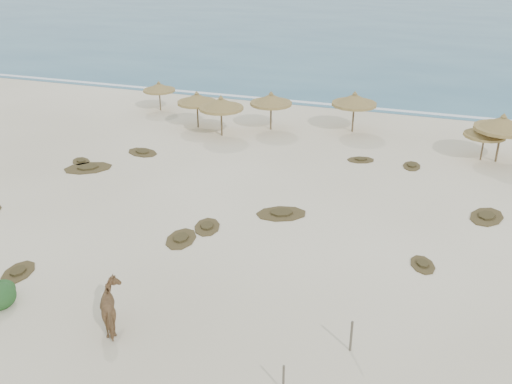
# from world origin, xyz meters

# --- Properties ---
(ground) EXTENTS (160.00, 160.00, 0.00)m
(ground) POSITION_xyz_m (0.00, 0.00, 0.00)
(ground) COLOR white
(ground) RESTS_ON ground
(ocean) EXTENTS (200.00, 100.00, 0.01)m
(ocean) POSITION_xyz_m (0.00, 75.00, 0.00)
(ocean) COLOR #28597A
(ocean) RESTS_ON ground
(foam_line) EXTENTS (70.00, 0.60, 0.01)m
(foam_line) POSITION_xyz_m (0.00, 26.00, 0.00)
(foam_line) COLOR white
(foam_line) RESTS_ON ground
(palapa_0) EXTENTS (3.42, 3.42, 2.41)m
(palapa_0) POSITION_xyz_m (-12.10, 20.03, 1.87)
(palapa_0) COLOR brown
(palapa_0) RESTS_ON ground
(palapa_1) EXTENTS (2.97, 2.97, 2.74)m
(palapa_1) POSITION_xyz_m (-7.44, 17.02, 2.12)
(palapa_1) COLOR brown
(palapa_1) RESTS_ON ground
(palapa_2) EXTENTS (3.50, 3.50, 2.94)m
(palapa_2) POSITION_xyz_m (-5.06, 15.81, 2.28)
(palapa_2) COLOR brown
(palapa_2) RESTS_ON ground
(palapa_3) EXTENTS (3.51, 3.51, 2.86)m
(palapa_3) POSITION_xyz_m (-2.17, 18.25, 2.22)
(palapa_3) COLOR brown
(palapa_3) RESTS_ON ground
(palapa_4) EXTENTS (4.12, 4.12, 3.01)m
(palapa_4) POSITION_xyz_m (3.60, 19.63, 2.34)
(palapa_4) COLOR brown
(palapa_4) RESTS_ON ground
(palapa_5) EXTENTS (4.35, 4.35, 3.17)m
(palapa_5) POSITION_xyz_m (13.23, 16.67, 2.46)
(palapa_5) COLOR brown
(palapa_5) RESTS_ON ground
(palapa_6) EXTENTS (2.99, 2.99, 2.42)m
(palapa_6) POSITION_xyz_m (12.33, 16.62, 1.88)
(palapa_6) COLOR brown
(palapa_6) RESTS_ON ground
(horse) EXTENTS (1.98, 2.16, 1.71)m
(horse) POSITION_xyz_m (-0.79, -5.52, 0.86)
(horse) COLOR #9C7647
(horse) RESTS_ON ground
(fence_post_near) EXTENTS (0.08, 0.08, 1.03)m
(fence_post_near) POSITION_xyz_m (5.97, -6.63, 0.51)
(fence_post_near) COLOR #635C4A
(fence_post_near) RESTS_ON ground
(fence_post_far) EXTENTS (0.10, 0.10, 1.23)m
(fence_post_far) POSITION_xyz_m (7.65, -4.03, 0.62)
(fence_post_far) COLOR #635C4A
(fence_post_far) RESTS_ON ground
(scrub_1) EXTENTS (3.47, 3.17, 0.16)m
(scrub_1) POSITION_xyz_m (-10.56, 7.41, 0.05)
(scrub_1) COLOR #4F4123
(scrub_1) RESTS_ON ground
(scrub_2) EXTENTS (1.71, 2.18, 0.16)m
(scrub_2) POSITION_xyz_m (-0.62, 2.70, 0.05)
(scrub_2) COLOR #4F4123
(scrub_2) RESTS_ON ground
(scrub_3) EXTENTS (3.11, 2.66, 0.16)m
(scrub_3) POSITION_xyz_m (2.45, 5.25, 0.05)
(scrub_3) COLOR #4F4123
(scrub_3) RESTS_ON ground
(scrub_4) EXTENTS (1.47, 1.83, 0.16)m
(scrub_4) POSITION_xyz_m (9.68, 2.48, 0.05)
(scrub_4) COLOR #4F4123
(scrub_4) RESTS_ON ground
(scrub_5) EXTENTS (2.26, 2.77, 0.16)m
(scrub_5) POSITION_xyz_m (12.47, 8.25, 0.05)
(scrub_5) COLOR #4F4123
(scrub_5) RESTS_ON ground
(scrub_6) EXTENTS (2.57, 2.06, 0.16)m
(scrub_6) POSITION_xyz_m (-8.71, 10.88, 0.05)
(scrub_6) COLOR #4F4123
(scrub_6) RESTS_ON ground
(scrub_7) EXTENTS (2.01, 1.66, 0.16)m
(scrub_7) POSITION_xyz_m (5.11, 14.12, 0.05)
(scrub_7) COLOR #4F4123
(scrub_7) RESTS_ON ground
(scrub_8) EXTENTS (1.87, 1.85, 0.16)m
(scrub_8) POSITION_xyz_m (-11.59, 8.19, 0.05)
(scrub_8) COLOR #4F4123
(scrub_8) RESTS_ON ground
(scrub_9) EXTENTS (1.60, 2.25, 0.16)m
(scrub_9) POSITION_xyz_m (-1.32, 1.20, 0.05)
(scrub_9) COLOR #4F4123
(scrub_9) RESTS_ON ground
(scrub_10) EXTENTS (1.12, 1.67, 0.16)m
(scrub_10) POSITION_xyz_m (8.28, 14.07, 0.05)
(scrub_10) COLOR #4F4123
(scrub_10) RESTS_ON ground
(scrub_11) EXTENTS (1.51, 2.06, 0.16)m
(scrub_11) POSITION_xyz_m (-6.67, -3.65, 0.05)
(scrub_11) COLOR #4F4123
(scrub_11) RESTS_ON ground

